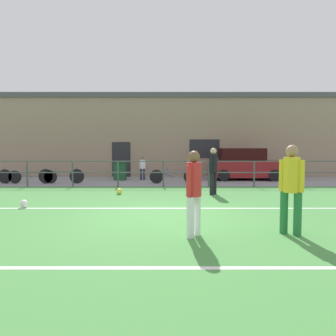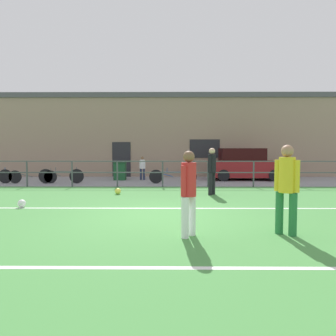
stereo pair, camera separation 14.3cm
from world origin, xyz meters
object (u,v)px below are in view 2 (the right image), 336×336
Objects in this scene: soccer_ball_spare at (118,191)px; bicycle_parked_0 at (33,177)px; spectator_child at (142,167)px; bicycle_parked_4 at (61,176)px; player_goalkeeper at (212,168)px; player_striker at (287,184)px; soccer_ball_match at (22,204)px; player_winger at (189,188)px; trash_bin_0 at (120,171)px; bicycle_parked_3 at (173,176)px; parked_car_red at (244,165)px.

bicycle_parked_0 reaches higher than soccer_ball_spare.
spectator_child is 0.54× the size of bicycle_parked_0.
bicycle_parked_4 is (-3.33, 3.51, 0.27)m from soccer_ball_spare.
player_striker is at bearing 39.55° from player_goalkeeper.
player_goalkeeper is 0.73× the size of bicycle_parked_0.
spectator_child is at bearing -118.92° from player_goalkeeper.
soccer_ball_match is 0.18× the size of spectator_child.
player_goalkeeper is 1.06× the size of player_winger.
player_winger is 1.69× the size of trash_bin_0.
player_goalkeeper is at bearing -27.99° from bicycle_parked_4.
player_striker reaches higher than bicycle_parked_0.
bicycle_parked_3 is at bearing 37.97° from player_winger.
player_striker is at bearing -49.24° from player_winger.
player_winger is 0.70× the size of bicycle_parked_3.
bicycle_parked_3 is 2.42× the size of trash_bin_0.
bicycle_parked_4 is (1.38, 0.00, 0.03)m from bicycle_parked_0.
soccer_ball_spare is 0.10× the size of bicycle_parked_4.
bicycle_parked_0 is at bearing 143.32° from soccer_ball_spare.
soccer_ball_spare is 4.07m from bicycle_parked_3.
player_striker is at bearing -45.15° from bicycle_parked_0.
bicycle_parked_4 is (-5.38, 0.00, 0.01)m from bicycle_parked_3.
bicycle_parked_3 is (-1.38, 3.59, -0.60)m from player_goalkeeper.
player_goalkeeper is 7.56× the size of soccer_ball_match.
player_goalkeeper is at bearing 24.52° from player_winger.
bicycle_parked_4 is at bearing -86.05° from player_goalkeeper.
soccer_ball_spare is 5.37m from spectator_child.
bicycle_parked_4 is at bearing 68.39° from player_winger.
player_striker is 0.45× the size of parked_car_red.
soccer_ball_spare is at bearing 166.93° from player_striker.
bicycle_parked_4 is at bearing 180.00° from bicycle_parked_3.
bicycle_parked_0 is at bearing 40.40° from spectator_child.
player_goalkeeper reaches higher than spectator_child.
player_goalkeeper is 5.34m from player_striker.
parked_car_red is at bearing 26.42° from bicycle_parked_3.
trash_bin_0 is (-6.68, -0.23, -0.32)m from parked_car_red.
bicycle_parked_4 is 2.30× the size of trash_bin_0.
trash_bin_0 is at bearing 79.18° from soccer_ball_match.
player_striker is at bearing -52.46° from soccer_ball_spare.
parked_car_red is (3.64, 10.95, -0.10)m from player_winger.
soccer_ball_spare is at bearing -137.45° from parked_car_red.
spectator_child is at bearing 46.26° from player_winger.
bicycle_parked_4 is at bearing -168.27° from parked_car_red.
spectator_child is 1.22m from trash_bin_0.
player_goalkeeper reaches higher than player_winger.
player_striker is 11.33m from spectator_child.
player_winger reaches higher than bicycle_parked_4.
soccer_ball_spare is 5.26m from trash_bin_0.
bicycle_parked_0 is at bearing -180.00° from bicycle_parked_3.
player_goalkeeper reaches higher than soccer_ball_spare.
trash_bin_0 reaches higher than bicycle_parked_3.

